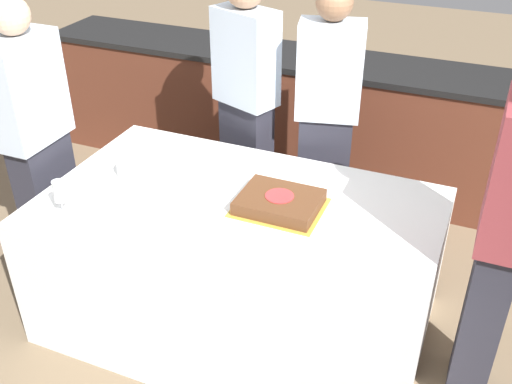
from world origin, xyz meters
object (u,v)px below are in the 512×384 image
wine_glass (59,192)px  person_seated_left (38,144)px  plate_stack (137,168)px  person_standing_back (246,106)px  cake (279,202)px  person_cutting_cake (326,126)px  person_seated_right (502,240)px

wine_glass → person_seated_left: (-0.44, 0.37, -0.02)m
plate_stack → person_standing_back: (0.30, 0.71, 0.11)m
cake → person_cutting_cake: person_cutting_cake is taller
person_seated_right → person_standing_back: bearing=-118.4°
wine_glass → person_seated_left: size_ratio=0.11×
plate_stack → cake: bearing=-1.5°
person_cutting_cake → person_seated_right: person_seated_right is taller
cake → person_seated_left: bearing=-177.5°
person_standing_back → person_cutting_cake: bearing=-159.3°
plate_stack → person_standing_back: person_standing_back is taller
cake → wine_glass: 1.02m
person_cutting_cake → person_seated_right: 1.26m
person_seated_left → person_standing_back: bearing=-47.5°
cake → plate_stack: bearing=178.5°
cake → person_cutting_cake: 0.74m
cake → wine_glass: (-0.92, -0.43, 0.08)m
cake → person_cutting_cake: (0.00, 0.73, 0.07)m
person_cutting_cake → person_seated_right: bearing=127.5°
plate_stack → wine_glass: bearing=-105.5°
person_seated_left → person_seated_right: person_seated_right is taller
person_seated_right → person_cutting_cake: bearing=-129.1°
wine_glass → person_seated_left: 0.57m
person_cutting_cake → person_seated_right: size_ratio=0.97×
wine_glass → person_cutting_cake: bearing=51.7°
cake → person_seated_right: person_seated_right is taller
person_seated_left → wine_glass: bearing=-130.2°
plate_stack → person_cutting_cake: person_cutting_cake is taller
wine_glass → person_seated_right: size_ratio=0.10×
plate_stack → person_cutting_cake: (0.79, 0.71, 0.07)m
wine_glass → person_standing_back: 1.24m
person_cutting_cake → person_seated_right: (0.98, -0.79, 0.02)m
cake → plate_stack: (-0.79, 0.02, 0.00)m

